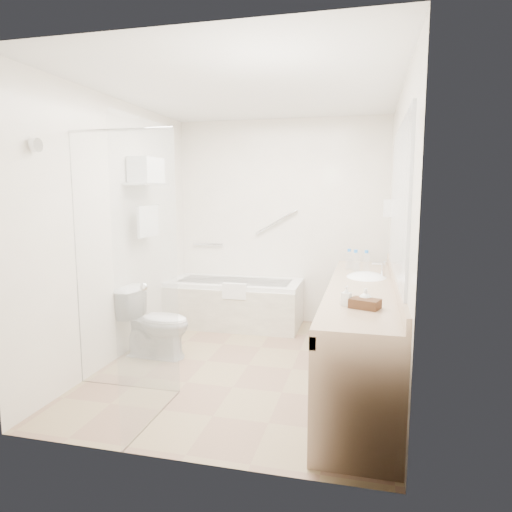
% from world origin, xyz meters
% --- Properties ---
extents(floor, '(3.20, 3.20, 0.00)m').
position_xyz_m(floor, '(0.00, 0.00, 0.00)').
color(floor, '#9D8661').
rests_on(floor, ground).
extents(ceiling, '(2.60, 3.20, 0.10)m').
position_xyz_m(ceiling, '(0.00, 0.00, 2.50)').
color(ceiling, white).
rests_on(ceiling, wall_back).
extents(wall_back, '(2.60, 0.10, 2.50)m').
position_xyz_m(wall_back, '(0.00, 1.60, 1.25)').
color(wall_back, white).
rests_on(wall_back, ground).
extents(wall_front, '(2.60, 0.10, 2.50)m').
position_xyz_m(wall_front, '(0.00, -1.60, 1.25)').
color(wall_front, white).
rests_on(wall_front, ground).
extents(wall_left, '(0.10, 3.20, 2.50)m').
position_xyz_m(wall_left, '(-1.30, 0.00, 1.25)').
color(wall_left, white).
rests_on(wall_left, ground).
extents(wall_right, '(0.10, 3.20, 2.50)m').
position_xyz_m(wall_right, '(1.30, 0.00, 1.25)').
color(wall_right, white).
rests_on(wall_right, ground).
extents(bathtub, '(1.60, 0.73, 0.59)m').
position_xyz_m(bathtub, '(-0.50, 1.24, 0.28)').
color(bathtub, white).
rests_on(bathtub, floor).
extents(grab_bar_short, '(0.40, 0.03, 0.03)m').
position_xyz_m(grab_bar_short, '(-0.95, 1.56, 0.95)').
color(grab_bar_short, silver).
rests_on(grab_bar_short, wall_back).
extents(grab_bar_long, '(0.53, 0.03, 0.33)m').
position_xyz_m(grab_bar_long, '(-0.05, 1.56, 1.25)').
color(grab_bar_long, silver).
rests_on(grab_bar_long, wall_back).
extents(shower_enclosure, '(0.96, 0.91, 2.11)m').
position_xyz_m(shower_enclosure, '(-0.63, -0.93, 1.07)').
color(shower_enclosure, silver).
rests_on(shower_enclosure, floor).
extents(towel_shelf, '(0.24, 0.55, 0.81)m').
position_xyz_m(towel_shelf, '(-1.17, 0.35, 1.75)').
color(towel_shelf, silver).
rests_on(towel_shelf, wall_left).
extents(vanity_counter, '(0.55, 2.70, 0.95)m').
position_xyz_m(vanity_counter, '(1.02, -0.15, 0.64)').
color(vanity_counter, tan).
rests_on(vanity_counter, floor).
extents(sink, '(0.40, 0.52, 0.14)m').
position_xyz_m(sink, '(1.05, 0.25, 0.82)').
color(sink, white).
rests_on(sink, vanity_counter).
extents(faucet, '(0.03, 0.03, 0.14)m').
position_xyz_m(faucet, '(1.20, 0.25, 0.93)').
color(faucet, silver).
rests_on(faucet, vanity_counter).
extents(mirror, '(0.02, 2.00, 1.20)m').
position_xyz_m(mirror, '(1.29, -0.15, 1.55)').
color(mirror, silver).
rests_on(mirror, wall_right).
extents(hairdryer_unit, '(0.08, 0.10, 0.18)m').
position_xyz_m(hairdryer_unit, '(1.25, 1.05, 1.45)').
color(hairdryer_unit, white).
rests_on(hairdryer_unit, wall_right).
extents(toilet, '(0.71, 0.42, 0.68)m').
position_xyz_m(toilet, '(-0.95, 0.02, 0.34)').
color(toilet, white).
rests_on(toilet, floor).
extents(amenity_basket, '(0.22, 0.19, 0.06)m').
position_xyz_m(amenity_basket, '(1.05, -0.93, 0.88)').
color(amenity_basket, '#482A19').
rests_on(amenity_basket, vanity_counter).
extents(soap_bottle_a, '(0.10, 0.15, 0.06)m').
position_xyz_m(soap_bottle_a, '(0.93, -0.88, 0.88)').
color(soap_bottle_a, white).
rests_on(soap_bottle_a, vanity_counter).
extents(soap_bottle_b, '(0.11, 0.13, 0.09)m').
position_xyz_m(soap_bottle_b, '(1.05, -0.86, 0.90)').
color(soap_bottle_b, white).
rests_on(soap_bottle_b, vanity_counter).
extents(water_bottle_left, '(0.07, 0.07, 0.22)m').
position_xyz_m(water_bottle_left, '(0.95, 0.45, 0.95)').
color(water_bottle_left, silver).
rests_on(water_bottle_left, vanity_counter).
extents(water_bottle_mid, '(0.06, 0.06, 0.21)m').
position_xyz_m(water_bottle_mid, '(0.88, 0.61, 0.95)').
color(water_bottle_mid, silver).
rests_on(water_bottle_mid, vanity_counter).
extents(water_bottle_right, '(0.07, 0.07, 0.22)m').
position_xyz_m(water_bottle_right, '(1.05, 0.47, 0.95)').
color(water_bottle_right, silver).
rests_on(water_bottle_right, vanity_counter).
extents(drinking_glass_near, '(0.08, 0.08, 0.09)m').
position_xyz_m(drinking_glass_near, '(0.96, 0.54, 0.89)').
color(drinking_glass_near, silver).
rests_on(drinking_glass_near, vanity_counter).
extents(drinking_glass_far, '(0.08, 0.08, 0.09)m').
position_xyz_m(drinking_glass_far, '(0.89, 0.67, 0.89)').
color(drinking_glass_far, silver).
rests_on(drinking_glass_far, vanity_counter).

